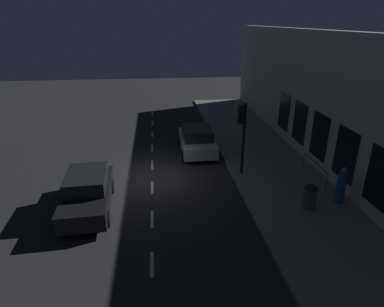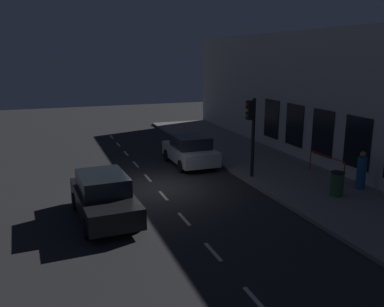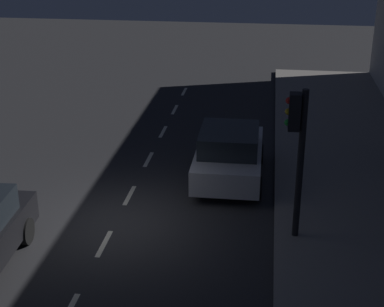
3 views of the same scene
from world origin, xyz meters
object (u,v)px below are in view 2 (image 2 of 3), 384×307
(traffic_light, at_px, (251,125))
(trash_bin, at_px, (337,184))
(parked_car_0, at_px, (104,197))
(parked_car_1, at_px, (190,150))
(pedestrian_0, at_px, (361,172))

(traffic_light, bearing_deg, trash_bin, -60.03)
(traffic_light, relative_size, parked_car_0, 0.83)
(parked_car_0, bearing_deg, parked_car_1, -136.02)
(traffic_light, distance_m, trash_bin, 4.49)
(pedestrian_0, distance_m, trash_bin, 1.54)
(parked_car_0, relative_size, parked_car_1, 1.12)
(parked_car_1, relative_size, pedestrian_0, 2.41)
(pedestrian_0, bearing_deg, trash_bin, -81.29)
(traffic_light, bearing_deg, parked_car_0, -161.77)
(pedestrian_0, bearing_deg, parked_car_1, -144.71)
(parked_car_0, xyz_separation_m, trash_bin, (9.00, -1.21, -0.15))
(trash_bin, bearing_deg, traffic_light, 119.97)
(pedestrian_0, xyz_separation_m, trash_bin, (-1.48, -0.32, -0.25))
(parked_car_0, height_order, parked_car_1, same)
(trash_bin, bearing_deg, parked_car_1, 118.85)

